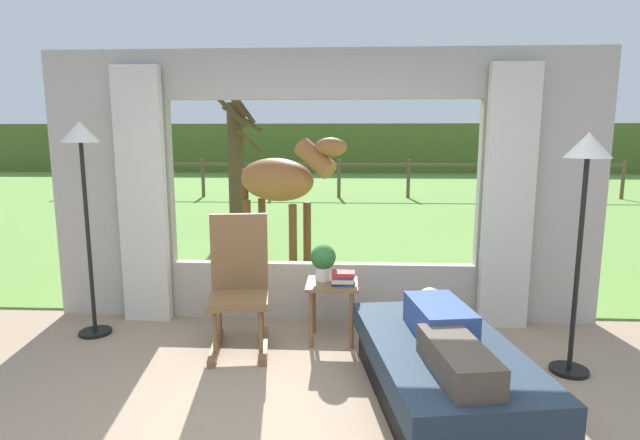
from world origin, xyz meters
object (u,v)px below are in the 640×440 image
Objects in this scene: recliner_sofa at (441,371)px; floor_lamp_right at (585,181)px; horse at (281,181)px; book_stack at (343,278)px; floor_lamp_left at (82,164)px; side_table at (332,293)px; pasture_tree at (236,157)px; rocking_chair at (239,283)px; potted_plant at (323,260)px; reclining_person at (445,331)px.

floor_lamp_right is at bearing 15.98° from recliner_sofa.
horse is (-1.56, 3.74, 0.94)m from recliner_sofa.
book_stack is 2.43m from floor_lamp_left.
pasture_tree reaches higher than side_table.
book_stack reaches higher than recliner_sofa.
book_stack is (0.09, -0.07, 0.15)m from side_table.
rocking_chair is 0.39× the size of pasture_tree.
side_table is at bearing 117.95° from recliner_sofa.
floor_lamp_left reaches higher than horse.
pasture_tree reaches higher than recliner_sofa.
horse is 3.31m from pasture_tree.
floor_lamp_left is at bearing 5.96° from horse.
potted_plant is at bearing 8.83° from rocking_chair.
potted_plant reaches higher than recliner_sofa.
potted_plant reaches higher than side_table.
rocking_chair reaches higher than reclining_person.
side_table is (-0.76, 1.06, -0.10)m from reclining_person.
reclining_person is at bearing -54.36° from side_table.
floor_lamp_left is (-2.90, 1.03, 1.31)m from recliner_sofa.
potted_plant reaches higher than book_stack.
reclining_person is 1.28× the size of rocking_chair.
floor_lamp_right reaches higher than book_stack.
rocking_chair reaches higher than recliner_sofa.
reclining_person is 1.41m from potted_plant.
side_table is 2.52× the size of book_stack.
recliner_sofa is at bearing 80.99° from reclining_person.
pasture_tree is at bearing 94.35° from rocking_chair.
side_table is 0.18× the size of pasture_tree.
reclining_person is 0.83× the size of horse.
rocking_chair is 0.65× the size of horse.
side_table is at bearing -0.52° from floor_lamp_left.
potted_plant is 1.55× the size of book_stack.
reclining_person is (-0.00, -0.05, 0.30)m from recliner_sofa.
recliner_sofa is 5.69× the size of potted_plant.
reclining_person is 4.15m from horse.
pasture_tree is (-2.09, 5.77, 0.94)m from side_table.
potted_plant is 6.09m from pasture_tree.
side_table is at bearing 48.61° from horse.
recliner_sofa is 7.44m from pasture_tree.
reclining_person is 7.45m from pasture_tree.
horse is (-0.80, 2.73, 0.73)m from side_table.
book_stack is 0.07× the size of pasture_tree.
floor_lamp_right is 7.40m from pasture_tree.
floor_lamp_right is 1.04× the size of horse.
side_table is at bearing 2.97° from rocking_chair.
floor_lamp_right reaches higher than horse.
rocking_chair is (-1.53, 0.91, 0.02)m from reclining_person.
floor_lamp_left is at bearing -178.88° from potted_plant.
rocking_chair is 6.12m from pasture_tree.
pasture_tree is (0.05, 5.75, -0.16)m from floor_lamp_left.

